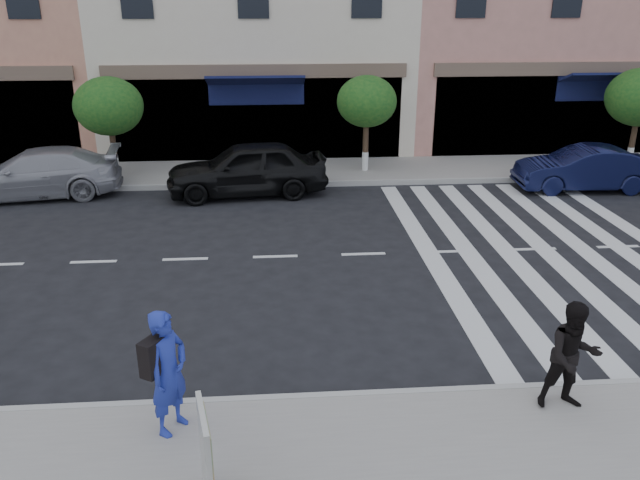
{
  "coord_description": "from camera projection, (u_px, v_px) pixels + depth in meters",
  "views": [
    {
      "loc": [
        0.04,
        -8.95,
        5.44
      ],
      "look_at": [
        0.81,
        1.37,
        1.4
      ],
      "focal_mm": 35.0,
      "sensor_mm": 36.0,
      "label": 1
    }
  ],
  "objects": [
    {
      "name": "car_far_right",
      "position": [
        584.0,
        169.0,
        18.64
      ],
      "size": [
        4.05,
        1.57,
        1.32
      ],
      "primitive_type": "imported",
      "rotation": [
        0.0,
        0.0,
        -1.61
      ],
      "color": "black",
      "rests_on": "ground"
    },
    {
      "name": "street_tree_c",
      "position": [
        367.0,
        102.0,
        19.67
      ],
      "size": [
        1.9,
        1.9,
        3.04
      ],
      "color": "#473323",
      "rests_on": "sidewalk_far"
    },
    {
      "name": "sidewalk_far",
      "position": [
        274.0,
        172.0,
        20.48
      ],
      "size": [
        60.0,
        3.0,
        0.15
      ],
      "primitive_type": "cube",
      "color": "gray",
      "rests_on": "ground"
    },
    {
      "name": "poster_board",
      "position": [
        207.0,
        461.0,
        6.76
      ],
      "size": [
        0.34,
        0.8,
        1.23
      ],
      "rotation": [
        0.0,
        0.0,
        0.21
      ],
      "color": "beige",
      "rests_on": "sidewalk_near"
    },
    {
      "name": "photographer",
      "position": [
        168.0,
        372.0,
        7.89
      ],
      "size": [
        0.67,
        0.75,
        1.71
      ],
      "primitive_type": "imported",
      "rotation": [
        0.0,
        0.0,
        1.03
      ],
      "color": "#213098",
      "rests_on": "sidewalk_near"
    },
    {
      "name": "car_far_left",
      "position": [
        36.0,
        173.0,
        18.01
      ],
      "size": [
        4.97,
        2.55,
        1.38
      ],
      "primitive_type": "imported",
      "rotation": [
        0.0,
        0.0,
        -1.44
      ],
      "color": "gray",
      "rests_on": "ground"
    },
    {
      "name": "car_far_mid",
      "position": [
        247.0,
        168.0,
        18.15
      ],
      "size": [
        4.8,
        2.33,
        1.58
      ],
      "primitive_type": "imported",
      "rotation": [
        0.0,
        0.0,
        -1.47
      ],
      "color": "black",
      "rests_on": "ground"
    },
    {
      "name": "street_tree_wb",
      "position": [
        109.0,
        107.0,
        19.14
      ],
      "size": [
        2.1,
        2.1,
        3.06
      ],
      "color": "#473323",
      "rests_on": "sidewalk_far"
    },
    {
      "name": "ground",
      "position": [
        277.0,
        350.0,
        10.29
      ],
      "size": [
        120.0,
        120.0,
        0.0
      ],
      "primitive_type": "plane",
      "color": "black",
      "rests_on": "ground"
    },
    {
      "name": "walker",
      "position": [
        573.0,
        357.0,
        8.37
      ],
      "size": [
        0.78,
        0.62,
        1.58
      ],
      "primitive_type": "imported",
      "rotation": [
        0.0,
        0.0,
        -0.02
      ],
      "color": "black",
      "rests_on": "sidewalk_near"
    }
  ]
}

